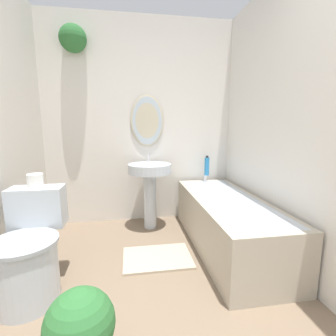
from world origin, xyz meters
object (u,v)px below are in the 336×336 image
object	(u,v)px
toilet_paper_roll	(35,181)
toilet	(29,254)
pedestal_sink	(150,180)
shampoo_bottle	(207,166)
potted_plant	(81,332)
bathtub	(227,221)

from	to	relation	value
toilet_paper_roll	toilet	bearing A→B (deg)	-90.00
pedestal_sink	shampoo_bottle	distance (m)	0.74
shampoo_bottle	toilet_paper_roll	xyz separation A→B (m)	(-1.62, -0.95, 0.09)
toilet	potted_plant	bearing A→B (deg)	-55.83
bathtub	toilet_paper_roll	world-z (taller)	toilet_paper_roll
shampoo_bottle	potted_plant	xyz separation A→B (m)	(-1.17, -1.84, -0.41)
bathtub	potted_plant	size ratio (longest dim) A/B	3.52
toilet_paper_roll	pedestal_sink	bearing A→B (deg)	41.35
toilet_paper_roll	bathtub	bearing A→B (deg)	7.90
bathtub	toilet_paper_roll	bearing A→B (deg)	-172.10
pedestal_sink	potted_plant	size ratio (longest dim) A/B	1.84
potted_plant	shampoo_bottle	bearing A→B (deg)	57.61
pedestal_sink	shampoo_bottle	bearing A→B (deg)	11.73
bathtub	toilet_paper_roll	size ratio (longest dim) A/B	14.72
shampoo_bottle	toilet	bearing A→B (deg)	-144.14
toilet	toilet_paper_roll	bearing A→B (deg)	90.00
toilet	toilet_paper_roll	size ratio (longest dim) A/B	6.50
toilet	potted_plant	distance (m)	0.81
pedestal_sink	toilet	bearing A→B (deg)	-131.56
pedestal_sink	toilet_paper_roll	world-z (taller)	pedestal_sink
pedestal_sink	bathtub	world-z (taller)	pedestal_sink
toilet	pedestal_sink	world-z (taller)	pedestal_sink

